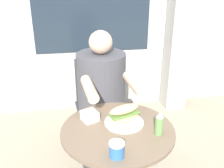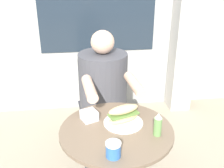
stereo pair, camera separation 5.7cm
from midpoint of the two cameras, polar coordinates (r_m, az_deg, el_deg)
lattice_pillar at (r=3.08m, az=16.62°, el=15.39°), size 0.24×0.24×2.40m
cafe_table at (r=1.67m, az=1.94°, el=-15.63°), size 0.66×0.66×0.74m
diner_chair at (r=2.41m, az=-2.08°, el=-2.80°), size 0.41×0.41×0.87m
seated_diner at (r=2.11m, az=-0.86°, el=-7.03°), size 0.41×0.68×1.20m
sandwich_on_plate at (r=1.57m, az=3.55°, el=-6.98°), size 0.24×0.24×0.12m
drink_cup at (r=1.32m, az=1.57°, el=-14.08°), size 0.08×0.08×0.08m
napkin_box at (r=1.62m, az=-3.97°, el=-6.86°), size 0.12×0.12×0.06m
condiment_bottle at (r=1.49m, az=11.05°, el=-8.68°), size 0.05×0.05×0.14m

